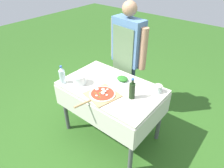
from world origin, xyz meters
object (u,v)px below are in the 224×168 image
object	(u,v)px
pizza_on_peel	(102,94)
oil_bottle	(132,90)
person_cook	(127,53)
herb_container	(122,79)
mixing_tub	(79,79)
sauce_jar	(158,89)
prep_table	(111,94)
water_bottle	(62,75)

from	to	relation	value
pizza_on_peel	oil_bottle	size ratio (longest dim) A/B	2.16
person_cook	pizza_on_peel	distance (m)	0.82
herb_container	mixing_tub	xyz separation A→B (m)	(-0.37, -0.38, 0.03)
mixing_tub	sauce_jar	size ratio (longest dim) A/B	1.76
sauce_jar	mixing_tub	bearing A→B (deg)	-151.77
herb_container	mixing_tub	size ratio (longest dim) A/B	1.08
prep_table	mixing_tub	distance (m)	0.42
pizza_on_peel	prep_table	bearing A→B (deg)	112.02
mixing_tub	oil_bottle	bearing A→B (deg)	13.94
oil_bottle	water_bottle	size ratio (longest dim) A/B	1.09
pizza_on_peel	person_cook	bearing A→B (deg)	117.83
prep_table	pizza_on_peel	size ratio (longest dim) A/B	2.24
oil_bottle	herb_container	distance (m)	0.36
prep_table	mixing_tub	xyz separation A→B (m)	(-0.34, -0.19, 0.17)
prep_table	water_bottle	distance (m)	0.63
mixing_tub	herb_container	bearing A→B (deg)	45.64
prep_table	oil_bottle	world-z (taller)	oil_bottle
pizza_on_peel	mixing_tub	distance (m)	0.37
prep_table	sauce_jar	bearing A→B (deg)	27.51
prep_table	herb_container	size ratio (longest dim) A/B	6.93
prep_table	pizza_on_peel	bearing A→B (deg)	-80.64
water_bottle	herb_container	world-z (taller)	water_bottle
herb_container	sauce_jar	xyz separation A→B (m)	(0.45, 0.06, 0.01)
oil_bottle	mixing_tub	size ratio (longest dim) A/B	1.55
pizza_on_peel	mixing_tub	xyz separation A→B (m)	(-0.37, 0.02, 0.04)
water_bottle	mixing_tub	distance (m)	0.21
water_bottle	mixing_tub	world-z (taller)	water_bottle
person_cook	oil_bottle	world-z (taller)	person_cook
person_cook	pizza_on_peel	size ratio (longest dim) A/B	3.05
water_bottle	sauce_jar	size ratio (longest dim) A/B	2.51
person_cook	water_bottle	bearing A→B (deg)	76.47
person_cook	mixing_tub	size ratio (longest dim) A/B	10.23
herb_container	sauce_jar	bearing A→B (deg)	8.10
prep_table	sauce_jar	distance (m)	0.56
prep_table	mixing_tub	size ratio (longest dim) A/B	7.51
water_bottle	sauce_jar	distance (m)	1.14
mixing_tub	water_bottle	bearing A→B (deg)	-145.02
oil_bottle	prep_table	bearing A→B (deg)	175.06
prep_table	person_cook	size ratio (longest dim) A/B	0.73
oil_bottle	mixing_tub	distance (m)	0.67
pizza_on_peel	sauce_jar	xyz separation A→B (m)	(0.45, 0.46, 0.02)
herb_container	mixing_tub	bearing A→B (deg)	-134.36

